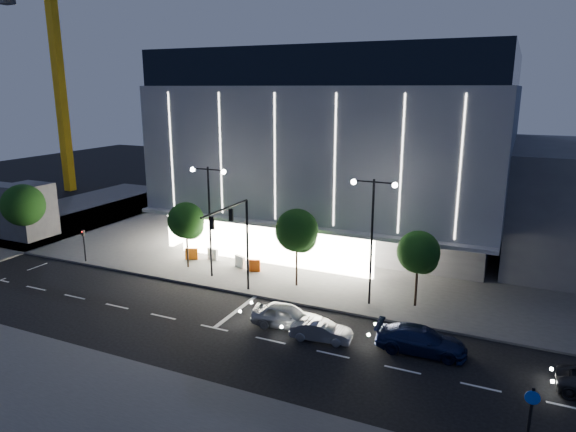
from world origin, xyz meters
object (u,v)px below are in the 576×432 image
(cycle_sign_pole, at_px, (528,428))
(tree_mid, at_px, (297,233))
(tower_crane, at_px, (61,46))
(car_second, at_px, (321,331))
(barrier_c, at_px, (254,266))
(tree_right, at_px, (419,254))
(street_lamp_east, at_px, (372,224))
(ped_signal_far, at_px, (84,242))
(barrier_b, at_px, (213,254))
(barrier_a, at_px, (191,254))
(barrier_d, at_px, (240,262))
(traffic_mast, at_px, (237,231))
(car_third, at_px, (421,340))
(street_lamp_west, at_px, (209,206))
(car_lead, at_px, (286,316))
(tree_left, at_px, (186,222))

(cycle_sign_pole, height_order, tree_mid, tree_mid)
(tower_crane, bearing_deg, car_second, -29.56)
(barrier_c, bearing_deg, tree_right, -22.12)
(tree_mid, bearing_deg, street_lamp_east, -9.69)
(ped_signal_far, bearing_deg, tree_mid, 7.55)
(tower_crane, xyz_separation_m, barrier_b, (35.78, -18.50, -19.86))
(barrier_a, relative_size, barrier_d, 1.00)
(traffic_mast, height_order, ped_signal_far, traffic_mast)
(car_second, bearing_deg, barrier_a, 53.23)
(car_third, relative_size, barrier_b, 4.71)
(traffic_mast, relative_size, ped_signal_far, 2.36)
(street_lamp_west, bearing_deg, street_lamp_east, 0.00)
(barrier_c, bearing_deg, car_third, -43.05)
(barrier_b, bearing_deg, car_third, -10.75)
(street_lamp_east, xyz_separation_m, barrier_b, (-15.14, 3.50, -5.31))
(street_lamp_west, bearing_deg, barrier_c, 42.53)
(barrier_d, bearing_deg, tree_right, 15.58)
(car_second, xyz_separation_m, barrier_a, (-15.63, 8.93, 0.04))
(street_lamp_west, distance_m, car_second, 14.31)
(barrier_d, bearing_deg, barrier_c, 7.50)
(car_third, distance_m, barrier_b, 21.45)
(street_lamp_east, height_order, tower_crane, tower_crane)
(car_second, xyz_separation_m, car_third, (5.75, 1.05, 0.14))
(street_lamp_west, distance_m, cycle_sign_pole, 26.93)
(barrier_d, bearing_deg, traffic_mast, -39.25)
(street_lamp_west, distance_m, car_third, 18.96)
(street_lamp_east, height_order, barrier_d, street_lamp_east)
(cycle_sign_pole, relative_size, barrier_c, 3.64)
(car_lead, bearing_deg, street_lamp_west, 54.24)
(ped_signal_far, xyz_separation_m, tower_crane, (-25.92, 23.50, 18.62))
(street_lamp_west, relative_size, barrier_d, 8.18)
(car_second, xyz_separation_m, barrier_d, (-10.70, 8.90, 0.04))
(tower_crane, bearing_deg, barrier_a, -29.47)
(street_lamp_east, distance_m, tower_crane, 57.35)
(cycle_sign_pole, xyz_separation_m, barrier_a, (-26.88, 16.27, -1.64))
(tower_crane, bearing_deg, car_third, -26.08)
(car_second, distance_m, barrier_c, 12.53)
(tower_crane, distance_m, car_third, 64.79)
(tree_mid, bearing_deg, barrier_c, 163.52)
(ped_signal_far, relative_size, tree_left, 0.52)
(barrier_b, xyz_separation_m, barrier_c, (4.69, -1.16, 0.00))
(tower_crane, relative_size, barrier_a, 29.09)
(cycle_sign_pole, relative_size, tree_mid, 0.65)
(ped_signal_far, relative_size, tower_crane, 0.09)
(traffic_mast, xyz_separation_m, cycle_sign_pole, (19.00, -10.85, -2.74))
(street_lamp_west, relative_size, barrier_b, 8.18)
(barrier_c, bearing_deg, traffic_mast, -90.41)
(cycle_sign_pole, relative_size, car_lead, 0.89)
(barrier_a, bearing_deg, street_lamp_east, -32.79)
(barrier_d, bearing_deg, car_lead, -23.30)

